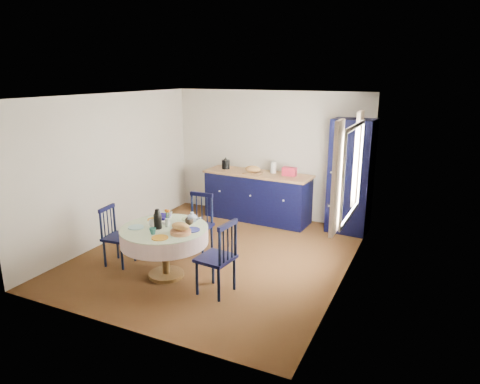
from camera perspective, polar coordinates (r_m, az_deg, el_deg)
The scene contains 17 objects.
floor at distance 6.93m, azimuth -3.10°, elevation -8.42°, with size 4.50×4.50×0.00m, color black.
ceiling at distance 6.34m, azimuth -3.44°, elevation 12.70°, with size 4.50×4.50×0.00m, color white.
wall_back at distance 8.52m, azimuth 3.94°, elevation 4.95°, with size 4.00×0.02×2.50m, color beige.
wall_left at distance 7.65m, azimuth -16.59°, elevation 3.12°, with size 0.02×4.50×2.50m, color beige.
wall_right at distance 5.87m, azimuth 14.20°, elevation -0.37°, with size 0.02×4.50×2.50m, color beige.
window at distance 6.10m, azimuth 14.50°, elevation 2.86°, with size 0.10×1.74×1.45m.
kitchen_counter at distance 8.42m, azimuth 2.34°, elevation -0.49°, with size 2.16×0.78×1.19m.
pantry_cabinet at distance 7.89m, azimuth 14.54°, elevation 1.98°, with size 0.75×0.56×2.06m.
dining_table at distance 6.10m, azimuth -9.94°, elevation -5.76°, with size 1.22×1.22×1.02m.
chair_left at distance 6.73m, azimuth -16.16°, elevation -5.58°, with size 0.42×0.44×0.90m.
chair_far at distance 6.86m, azimuth -5.61°, elevation -4.26°, with size 0.46×0.44×0.98m.
chair_right at distance 5.61m, azimuth -2.91°, elevation -8.65°, with size 0.48×0.50×1.01m.
mug_a at distance 6.12m, azimuth -11.54°, elevation -4.11°, with size 0.12×0.12×0.09m, color silver.
mug_b at distance 5.84m, azimuth -11.54°, elevation -5.13°, with size 0.09×0.09×0.09m, color #2F7B74.
mug_c at distance 6.11m, azimuth -6.78°, elevation -3.92°, with size 0.12×0.12×0.10m, color black.
mug_d at distance 6.45m, azimuth -9.43°, elevation -2.98°, with size 0.10×0.10×0.09m, color silver.
cobalt_bowl at distance 6.41m, azimuth -10.29°, elevation -3.32°, with size 0.23×0.23×0.06m, color navy.
Camera 1 is at (3.02, -5.57, 2.81)m, focal length 32.00 mm.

